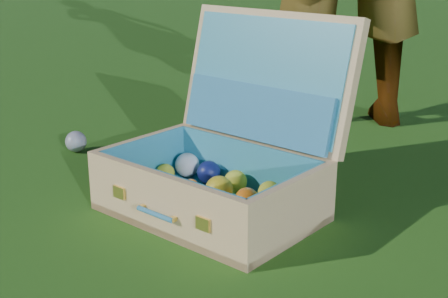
# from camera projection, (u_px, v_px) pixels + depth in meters

# --- Properties ---
(ground) EXTENTS (60.00, 60.00, 0.00)m
(ground) POSITION_uv_depth(u_px,v_px,m) (181.00, 182.00, 1.79)
(ground) COLOR #215114
(ground) RESTS_ON ground
(stray_ball) EXTENTS (0.07, 0.07, 0.07)m
(stray_ball) POSITION_uv_depth(u_px,v_px,m) (76.00, 142.00, 2.04)
(stray_ball) COLOR teal
(stray_ball) RESTS_ON ground
(suitcase) EXTENTS (0.59, 0.54, 0.49)m
(suitcase) POSITION_uv_depth(u_px,v_px,m) (229.00, 156.00, 1.59)
(suitcase) COLOR #DEB277
(suitcase) RESTS_ON ground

